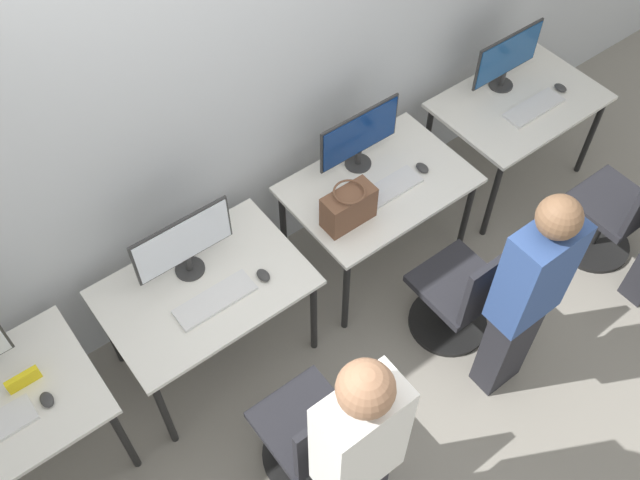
{
  "coord_description": "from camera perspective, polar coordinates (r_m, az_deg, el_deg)",
  "views": [
    {
      "loc": [
        -1.37,
        -1.65,
        3.79
      ],
      "look_at": [
        0.0,
        0.14,
        0.85
      ],
      "focal_mm": 40.0,
      "sensor_mm": 36.0,
      "label": 1
    }
  ],
  "objects": [
    {
      "name": "monitor_far_right",
      "position": [
        4.8,
        14.76,
        13.93
      ],
      "size": [
        0.55,
        0.16,
        0.4
      ],
      "color": "#2D2D2D",
      "rests_on": "desk_far_right"
    },
    {
      "name": "desk_left",
      "position": [
        3.83,
        -9.14,
        -4.33
      ],
      "size": [
        1.06,
        0.72,
        0.7
      ],
      "color": "silver",
      "rests_on": "ground_plane"
    },
    {
      "name": "office_chair_right",
      "position": [
        4.17,
        11.34,
        -4.44
      ],
      "size": [
        0.48,
        0.48,
        0.89
      ],
      "color": "black",
      "rests_on": "ground_plane"
    },
    {
      "name": "monitor_left",
      "position": [
        3.66,
        -10.85,
        -0.3
      ],
      "size": [
        0.55,
        0.16,
        0.4
      ],
      "color": "#2D2D2D",
      "rests_on": "desk_left"
    },
    {
      "name": "office_chair_left",
      "position": [
        3.7,
        -0.67,
        -15.39
      ],
      "size": [
        0.48,
        0.48,
        0.89
      ],
      "color": "black",
      "rests_on": "ground_plane"
    },
    {
      "name": "person_left",
      "position": [
        3.1,
        3.05,
        -16.94
      ],
      "size": [
        0.36,
        0.22,
        1.64
      ],
      "color": "#232328",
      "rests_on": "ground_plane"
    },
    {
      "name": "keyboard_far_right",
      "position": [
        4.8,
        16.72,
        10.09
      ],
      "size": [
        0.43,
        0.15,
        0.02
      ],
      "color": "silver",
      "rests_on": "desk_far_right"
    },
    {
      "name": "wall_back",
      "position": [
        3.72,
        -6.72,
        12.04
      ],
      "size": [
        12.0,
        0.05,
        2.8
      ],
      "color": "#B7BCC1",
      "rests_on": "ground_plane"
    },
    {
      "name": "placard_far_left",
      "position": [
        3.68,
        -22.65,
        -10.28
      ],
      "size": [
        0.16,
        0.03,
        0.08
      ],
      "color": "yellow",
      "rests_on": "desk_far_left"
    },
    {
      "name": "mouse_right",
      "position": [
        4.27,
        8.18,
        5.74
      ],
      "size": [
        0.06,
        0.09,
        0.03
      ],
      "color": "#333333",
      "rests_on": "desk_right"
    },
    {
      "name": "person_right",
      "position": [
        3.66,
        16.18,
        -4.32
      ],
      "size": [
        0.36,
        0.2,
        1.55
      ],
      "color": "#232328",
      "rests_on": "ground_plane"
    },
    {
      "name": "ground_plane",
      "position": [
        4.35,
        1.16,
        -8.08
      ],
      "size": [
        20.0,
        20.0,
        0.0
      ],
      "primitive_type": "plane",
      "color": "gray"
    },
    {
      "name": "mouse_far_left",
      "position": [
        3.61,
        -21.01,
        -11.85
      ],
      "size": [
        0.06,
        0.09,
        0.03
      ],
      "color": "#333333",
      "rests_on": "desk_far_left"
    },
    {
      "name": "mouse_left",
      "position": [
        3.75,
        -4.56,
        -2.83
      ],
      "size": [
        0.06,
        0.09,
        0.03
      ],
      "color": "#333333",
      "rests_on": "desk_left"
    },
    {
      "name": "keyboard_left",
      "position": [
        3.7,
        -8.4,
        -4.76
      ],
      "size": [
        0.43,
        0.15,
        0.02
      ],
      "color": "silver",
      "rests_on": "desk_left"
    },
    {
      "name": "desk_far_right",
      "position": [
        4.9,
        15.55,
        10.07
      ],
      "size": [
        1.06,
        0.72,
        0.7
      ],
      "color": "silver",
      "rests_on": "ground_plane"
    },
    {
      "name": "keyboard_right",
      "position": [
        4.13,
        5.41,
        4.04
      ],
      "size": [
        0.43,
        0.15,
        0.02
      ],
      "color": "silver",
      "rests_on": "desk_right"
    },
    {
      "name": "monitor_right",
      "position": [
        4.12,
        3.17,
        8.26
      ],
      "size": [
        0.55,
        0.16,
        0.4
      ],
      "color": "#2D2D2D",
      "rests_on": "desk_right"
    },
    {
      "name": "handbag",
      "position": [
        3.89,
        2.3,
        2.66
      ],
      "size": [
        0.3,
        0.18,
        0.25
      ],
      "color": "brown",
      "rests_on": "desk_right"
    },
    {
      "name": "mouse_far_right",
      "position": [
        5.0,
        18.68,
        11.47
      ],
      "size": [
        0.06,
        0.09,
        0.03
      ],
      "color": "#333333",
      "rests_on": "desk_far_right"
    },
    {
      "name": "office_chair_far_right",
      "position": [
        4.82,
        22.59,
        1.89
      ],
      "size": [
        0.48,
        0.48,
        0.89
      ],
      "color": "black",
      "rests_on": "ground_plane"
    },
    {
      "name": "desk_right",
      "position": [
        4.23,
        4.67,
        3.85
      ],
      "size": [
        1.06,
        0.72,
        0.7
      ],
      "color": "silver",
      "rests_on": "ground_plane"
    }
  ]
}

